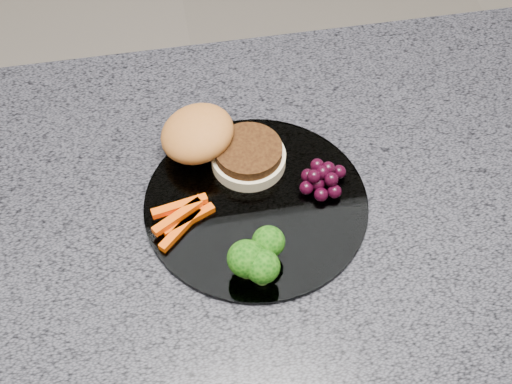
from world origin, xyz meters
TOP-DOWN VIEW (x-y plane):
  - island_cabinet at (0.00, 0.00)m, footprint 1.20×0.60m
  - countertop at (0.00, 0.00)m, footprint 1.20×0.60m
  - plate at (-0.01, 0.01)m, footprint 0.26×0.26m
  - burger at (-0.05, 0.09)m, footprint 0.17×0.14m
  - carrot_sticks at (-0.10, 0.00)m, footprint 0.07×0.07m
  - broccoli at (-0.03, -0.08)m, footprint 0.07×0.07m
  - grape_bunch at (0.07, 0.03)m, footprint 0.06×0.05m

SIDE VIEW (x-z plane):
  - island_cabinet at x=0.00m, z-range 0.00..0.86m
  - countertop at x=0.00m, z-range 0.86..0.90m
  - plate at x=-0.01m, z-range 0.90..0.91m
  - carrot_sticks at x=-0.10m, z-range 0.91..0.92m
  - grape_bunch at x=0.07m, z-range 0.90..0.93m
  - burger at x=-0.05m, z-range 0.90..0.95m
  - broccoli at x=-0.03m, z-range 0.91..0.96m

